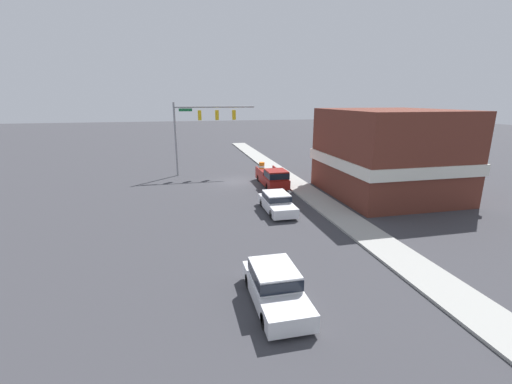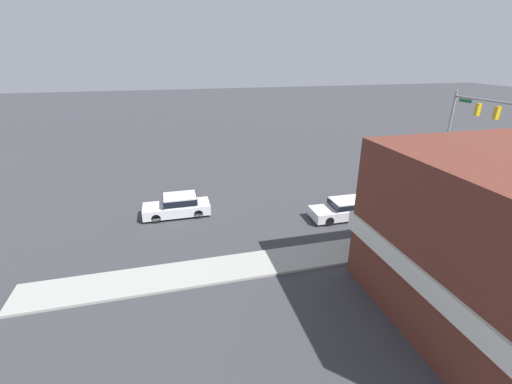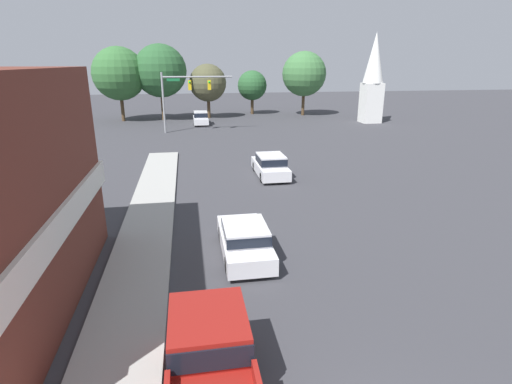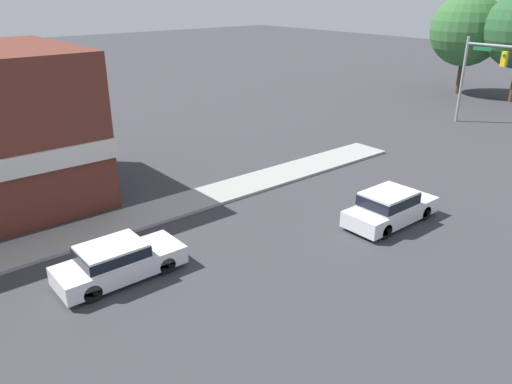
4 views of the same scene
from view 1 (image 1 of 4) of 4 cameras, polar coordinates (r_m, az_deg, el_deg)
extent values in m
plane|color=#38383D|center=(35.21, -3.55, 1.73)|extent=(200.00, 200.00, 0.00)
cube|color=#9E9E99|center=(36.52, 5.30, 2.30)|extent=(2.40, 60.00, 0.14)
cylinder|color=gray|center=(38.37, -13.23, 8.46)|extent=(0.22, 0.22, 7.87)
cylinder|color=gray|center=(38.36, -6.87, 13.90)|extent=(8.69, 0.18, 0.18)
cube|color=gold|center=(38.25, -9.38, 12.50)|extent=(0.36, 0.36, 1.05)
sphere|color=yellow|center=(38.43, -9.42, 12.99)|extent=(0.22, 0.22, 0.22)
cube|color=gold|center=(38.42, -6.52, 12.62)|extent=(0.36, 0.36, 1.05)
sphere|color=yellow|center=(38.60, -6.57, 13.10)|extent=(0.22, 0.22, 0.22)
cube|color=gold|center=(38.67, -3.70, 12.70)|extent=(0.36, 0.36, 1.05)
sphere|color=yellow|center=(38.86, -3.76, 13.18)|extent=(0.22, 0.22, 0.22)
cube|color=#196B38|center=(38.16, -11.68, 13.25)|extent=(1.40, 0.04, 0.30)
cylinder|color=black|center=(24.73, 6.30, -3.47)|extent=(0.22, 0.66, 0.66)
cylinder|color=black|center=(24.27, 2.67, -3.77)|extent=(0.22, 0.66, 0.66)
cylinder|color=black|center=(27.33, 4.33, -1.59)|extent=(0.22, 0.66, 0.66)
cylinder|color=black|center=(26.91, 1.03, -1.82)|extent=(0.22, 0.66, 0.66)
cube|color=silver|center=(25.73, 3.56, -2.21)|extent=(1.84, 4.64, 0.68)
cube|color=silver|center=(25.81, 3.41, -0.72)|extent=(1.69, 2.23, 0.56)
cube|color=black|center=(25.81, 3.41, -0.72)|extent=(1.71, 2.32, 0.39)
cylinder|color=black|center=(13.92, 8.58, -19.60)|extent=(0.22, 0.66, 0.66)
cylinder|color=black|center=(13.48, 1.51, -20.71)|extent=(0.22, 0.66, 0.66)
cylinder|color=black|center=(16.26, 4.73, -13.93)|extent=(0.22, 0.66, 0.66)
cylinder|color=black|center=(15.88, -1.21, -14.64)|extent=(0.22, 0.66, 0.66)
cube|color=silver|center=(14.73, 3.31, -16.34)|extent=(1.89, 4.73, 0.71)
cube|color=silver|center=(14.62, 3.04, -13.49)|extent=(1.74, 2.27, 0.67)
cube|color=black|center=(14.62, 3.04, -13.49)|extent=(1.76, 2.36, 0.47)
cylinder|color=black|center=(32.33, 4.95, 1.07)|extent=(0.22, 0.66, 0.66)
cylinder|color=black|center=(31.85, 1.96, 0.90)|extent=(0.22, 0.66, 0.66)
cylinder|color=black|center=(35.65, 3.21, 2.45)|extent=(0.22, 0.66, 0.66)
cylinder|color=black|center=(35.22, 0.47, 2.31)|extent=(0.22, 0.66, 0.66)
cube|color=maroon|center=(33.68, 2.62, 2.18)|extent=(1.97, 5.76, 0.85)
cube|color=maroon|center=(32.02, 3.40, 2.96)|extent=(1.87, 2.19, 0.78)
cube|color=black|center=(32.02, 3.40, 2.96)|extent=(1.89, 2.28, 0.54)
cube|color=maroon|center=(34.97, 3.55, 3.66)|extent=(0.12, 3.27, 0.35)
cube|color=maroon|center=(34.50, 0.60, 3.53)|extent=(0.12, 3.27, 0.35)
cylinder|color=orange|center=(39.89, 0.97, 4.19)|extent=(0.63, 0.63, 1.12)
cylinder|color=white|center=(39.88, 0.97, 4.27)|extent=(0.65, 0.65, 0.20)
cube|color=brown|center=(31.87, 21.20, 6.05)|extent=(9.65, 10.72, 7.38)
cube|color=silver|center=(31.97, 21.09, 4.92)|extent=(9.95, 11.02, 0.90)
camera|label=2|loc=(29.58, 55.29, 14.30)|focal=24.00mm
camera|label=3|loc=(39.29, 0.42, 14.28)|focal=28.00mm
camera|label=4|loc=(30.96, -29.86, 16.47)|focal=35.00mm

